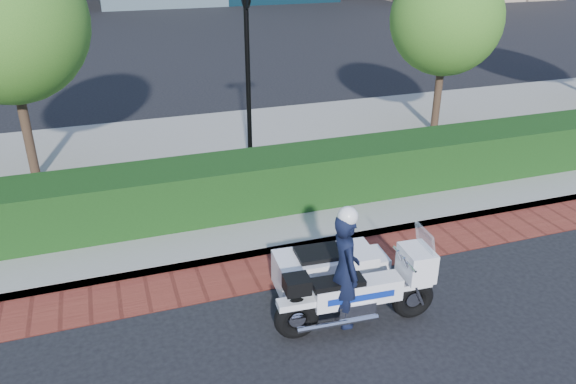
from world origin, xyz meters
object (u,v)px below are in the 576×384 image
object	(u,v)px
lamppost	(247,45)
police_motorcycle	(342,275)
tree_b	(5,22)
tree_c	(446,19)

from	to	relation	value
lamppost	police_motorcycle	distance (m)	5.59
tree_b	police_motorcycle	distance (m)	8.26
lamppost	tree_b	size ratio (longest dim) A/B	0.86
tree_b	tree_c	bearing A→B (deg)	-0.00
tree_b	tree_c	xyz separation A→B (m)	(10.00, -0.00, -0.39)
lamppost	police_motorcycle	size ratio (longest dim) A/B	1.79
tree_c	lamppost	bearing A→B (deg)	-166.70
tree_b	tree_c	size ratio (longest dim) A/B	1.14
lamppost	tree_c	world-z (taller)	tree_c
tree_b	police_motorcycle	xyz separation A→B (m)	(4.43, -6.39, -2.78)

